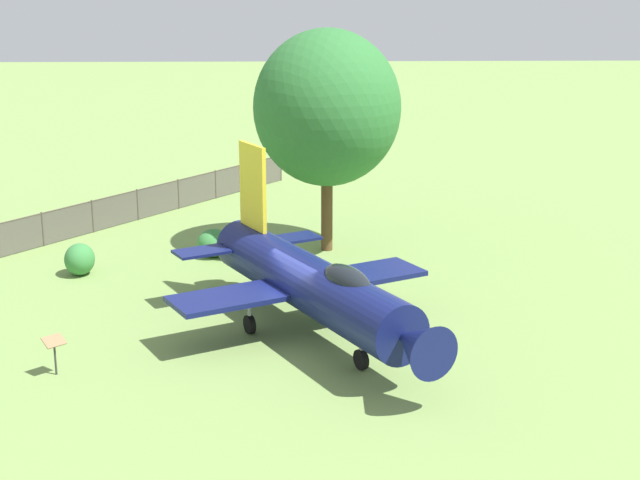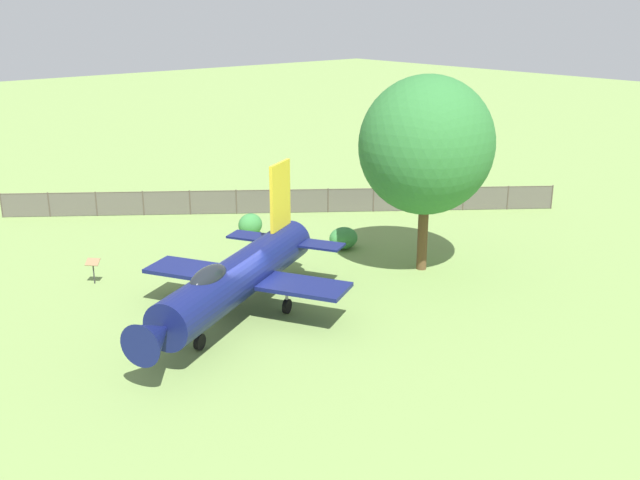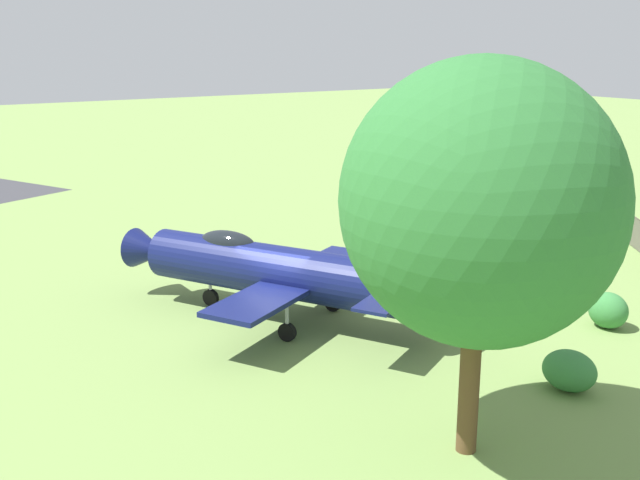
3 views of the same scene
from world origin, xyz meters
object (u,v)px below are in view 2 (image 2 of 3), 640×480
object	(u,v)px
shade_tree	(427,145)
shrub_by_tree	(250,225)
shrub_near_fence	(343,238)
info_plaque	(93,265)
display_jet	(234,279)

from	to	relation	value
shade_tree	shrub_by_tree	distance (m)	11.26
shrub_near_fence	info_plaque	bearing A→B (deg)	73.18
shrub_near_fence	shrub_by_tree	world-z (taller)	shrub_by_tree
shrub_near_fence	info_plaque	world-z (taller)	info_plaque
display_jet	shrub_by_tree	world-z (taller)	display_jet
shade_tree	shrub_near_fence	distance (m)	7.06
shade_tree	info_plaque	distance (m)	15.76
shade_tree	info_plaque	size ratio (longest dim) A/B	7.87
shade_tree	shrub_near_fence	size ratio (longest dim) A/B	5.89
shrub_near_fence	shade_tree	bearing A→B (deg)	-170.35
shrub_near_fence	info_plaque	distance (m)	12.27
shade_tree	info_plaque	xyz separation A→B (m)	(8.14, 12.53, -5.01)
display_jet	info_plaque	size ratio (longest dim) A/B	10.29
display_jet	shrub_near_fence	distance (m)	10.04
info_plaque	shrub_by_tree	bearing A→B (deg)	-82.04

